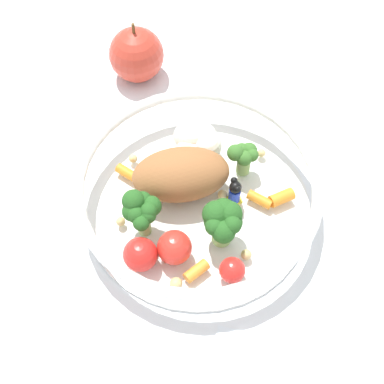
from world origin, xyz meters
TOP-DOWN VIEW (x-y plane):
  - ground_plane at (0.00, 0.00)m, footprint 2.40×2.40m
  - food_container at (-0.02, -0.01)m, footprint 0.24×0.24m
  - loose_apple at (-0.20, -0.08)m, footprint 0.07×0.07m

SIDE VIEW (x-z plane):
  - ground_plane at x=0.00m, z-range 0.00..0.00m
  - food_container at x=-0.02m, z-range 0.00..0.06m
  - loose_apple at x=-0.20m, z-range -0.01..0.07m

